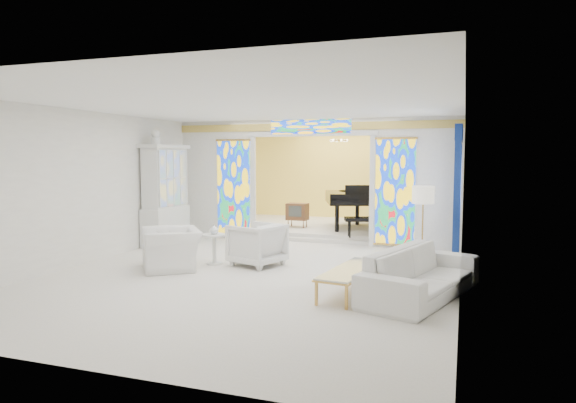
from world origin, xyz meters
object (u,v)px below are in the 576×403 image
at_px(coffee_table, 351,271).
at_px(tv_console, 297,212).
at_px(armchair_left, 172,249).
at_px(grand_piano, 361,198).
at_px(china_cabinet, 165,196).
at_px(sofa, 421,273).
at_px(armchair_right, 257,244).

relative_size(coffee_table, tv_console, 2.79).
xyz_separation_m(armchair_left, grand_piano, (2.53, 5.51, 0.61)).
xyz_separation_m(grand_piano, tv_console, (-1.66, -0.54, -0.38)).
bearing_deg(china_cabinet, armchair_left, -55.59).
distance_m(armchair_left, sofa, 4.63).
xyz_separation_m(armchair_left, sofa, (4.60, -0.51, -0.01)).
bearing_deg(armchair_left, coffee_table, 42.30).
relative_size(china_cabinet, armchair_left, 2.35).
bearing_deg(china_cabinet, grand_piano, 38.09).
height_order(grand_piano, tv_console, grand_piano).
height_order(armchair_left, grand_piano, grand_piano).
bearing_deg(tv_console, coffee_table, -63.35).
distance_m(sofa, grand_piano, 6.39).
height_order(china_cabinet, tv_console, china_cabinet).
xyz_separation_m(armchair_right, coffee_table, (2.17, -1.44, -0.05)).
bearing_deg(sofa, armchair_right, 85.61).
bearing_deg(grand_piano, sofa, -89.85).
height_order(coffee_table, tv_console, tv_console).
height_order(coffee_table, grand_piano, grand_piano).
distance_m(china_cabinet, sofa, 6.82).
distance_m(armchair_right, grand_piano, 4.88).
relative_size(sofa, grand_piano, 0.75).
relative_size(armchair_right, tv_console, 1.39).
relative_size(armchair_left, sofa, 0.47).
relative_size(armchair_right, sofa, 0.36).
bearing_deg(armchair_left, grand_piano, 117.84).
relative_size(china_cabinet, coffee_table, 1.49).
bearing_deg(armchair_left, china_cabinet, 176.96).
xyz_separation_m(china_cabinet, armchair_right, (2.97, -1.49, -0.76)).
relative_size(china_cabinet, grand_piano, 0.82).
distance_m(coffee_table, grand_piano, 6.27).
distance_m(china_cabinet, grand_piano, 5.22).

